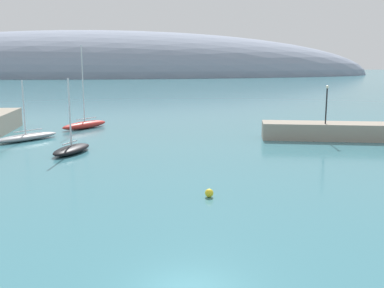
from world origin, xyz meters
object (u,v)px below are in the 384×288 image
object	(u,v)px
sailboat_grey_near_shore	(26,137)
harbor_lamp_post	(327,100)
sailboat_red_outer_mooring	(85,124)
mooring_buoy_yellow	(209,193)
sailboat_black_mid_mooring	(72,149)

from	to	relation	value
sailboat_grey_near_shore	harbor_lamp_post	xyz separation A→B (m)	(33.67, -3.30, 4.14)
sailboat_red_outer_mooring	mooring_buoy_yellow	world-z (taller)	sailboat_red_outer_mooring
sailboat_red_outer_mooring	mooring_buoy_yellow	distance (m)	33.65
sailboat_grey_near_shore	harbor_lamp_post	size ratio (longest dim) A/B	1.58
sailboat_grey_near_shore	harbor_lamp_post	world-z (taller)	sailboat_grey_near_shore
sailboat_red_outer_mooring	harbor_lamp_post	distance (m)	30.78
sailboat_black_mid_mooring	harbor_lamp_post	xyz separation A→B (m)	(27.44, 4.20, 4.11)
sailboat_red_outer_mooring	mooring_buoy_yellow	xyz separation A→B (m)	(12.29, -31.32, -0.26)
sailboat_grey_near_shore	sailboat_black_mid_mooring	size ratio (longest dim) A/B	0.93
sailboat_grey_near_shore	sailboat_black_mid_mooring	distance (m)	9.75
sailboat_grey_near_shore	mooring_buoy_yellow	bearing A→B (deg)	83.75
sailboat_red_outer_mooring	harbor_lamp_post	xyz separation A→B (m)	(28.20, -11.66, 4.01)
sailboat_black_mid_mooring	harbor_lamp_post	bearing A→B (deg)	-57.70
sailboat_black_mid_mooring	mooring_buoy_yellow	world-z (taller)	sailboat_black_mid_mooring
sailboat_grey_near_shore	sailboat_red_outer_mooring	bearing A→B (deg)	-167.13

